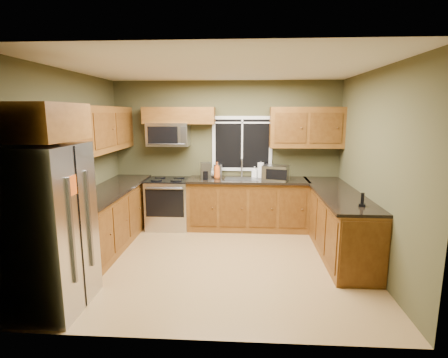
# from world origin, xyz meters

# --- Properties ---
(floor) EXTENTS (4.20, 4.20, 0.00)m
(floor) POSITION_xyz_m (0.00, 0.00, 0.00)
(floor) COLOR #9B7544
(floor) RESTS_ON ground
(ceiling) EXTENTS (4.20, 4.20, 0.00)m
(ceiling) POSITION_xyz_m (0.00, 0.00, 2.70)
(ceiling) COLOR white
(ceiling) RESTS_ON back_wall
(back_wall) EXTENTS (4.20, 0.00, 4.20)m
(back_wall) POSITION_xyz_m (0.00, 1.80, 1.35)
(back_wall) COLOR #454327
(back_wall) RESTS_ON ground
(front_wall) EXTENTS (4.20, 0.00, 4.20)m
(front_wall) POSITION_xyz_m (0.00, -1.80, 1.35)
(front_wall) COLOR #454327
(front_wall) RESTS_ON ground
(left_wall) EXTENTS (0.00, 3.60, 3.60)m
(left_wall) POSITION_xyz_m (-2.10, 0.00, 1.35)
(left_wall) COLOR #454327
(left_wall) RESTS_ON ground
(right_wall) EXTENTS (0.00, 3.60, 3.60)m
(right_wall) POSITION_xyz_m (2.10, 0.00, 1.35)
(right_wall) COLOR #454327
(right_wall) RESTS_ON ground
(window) EXTENTS (1.12, 0.03, 1.02)m
(window) POSITION_xyz_m (0.30, 1.78, 1.55)
(window) COLOR white
(window) RESTS_ON back_wall
(base_cabinets_left) EXTENTS (0.60, 2.65, 0.90)m
(base_cabinets_left) POSITION_xyz_m (-1.80, 0.48, 0.45)
(base_cabinets_left) COLOR brown
(base_cabinets_left) RESTS_ON ground
(countertop_left) EXTENTS (0.65, 2.65, 0.04)m
(countertop_left) POSITION_xyz_m (-1.78, 0.48, 0.92)
(countertop_left) COLOR black
(countertop_left) RESTS_ON base_cabinets_left
(base_cabinets_back) EXTENTS (2.17, 0.60, 0.90)m
(base_cabinets_back) POSITION_xyz_m (0.42, 1.50, 0.45)
(base_cabinets_back) COLOR brown
(base_cabinets_back) RESTS_ON ground
(countertop_back) EXTENTS (2.17, 0.65, 0.04)m
(countertop_back) POSITION_xyz_m (0.42, 1.48, 0.92)
(countertop_back) COLOR black
(countertop_back) RESTS_ON base_cabinets_back
(base_cabinets_peninsula) EXTENTS (0.60, 2.52, 0.90)m
(base_cabinets_peninsula) POSITION_xyz_m (1.80, 0.54, 0.45)
(base_cabinets_peninsula) COLOR brown
(base_cabinets_peninsula) RESTS_ON ground
(countertop_peninsula) EXTENTS (0.65, 2.50, 0.04)m
(countertop_peninsula) POSITION_xyz_m (1.78, 0.55, 0.92)
(countertop_peninsula) COLOR black
(countertop_peninsula) RESTS_ON base_cabinets_peninsula
(upper_cabinets_left) EXTENTS (0.33, 2.65, 0.72)m
(upper_cabinets_left) POSITION_xyz_m (-1.94, 0.48, 1.86)
(upper_cabinets_left) COLOR brown
(upper_cabinets_left) RESTS_ON left_wall
(upper_cabinets_back_left) EXTENTS (1.30, 0.33, 0.30)m
(upper_cabinets_back_left) POSITION_xyz_m (-0.85, 1.64, 2.07)
(upper_cabinets_back_left) COLOR brown
(upper_cabinets_back_left) RESTS_ON back_wall
(upper_cabinets_back_right) EXTENTS (1.30, 0.33, 0.72)m
(upper_cabinets_back_right) POSITION_xyz_m (1.45, 1.64, 1.86)
(upper_cabinets_back_right) COLOR brown
(upper_cabinets_back_right) RESTS_ON back_wall
(upper_cabinet_over_fridge) EXTENTS (0.72, 0.90, 0.38)m
(upper_cabinet_over_fridge) POSITION_xyz_m (-1.74, -1.30, 2.03)
(upper_cabinet_over_fridge) COLOR brown
(upper_cabinet_over_fridge) RESTS_ON left_wall
(refrigerator) EXTENTS (0.74, 0.90, 1.80)m
(refrigerator) POSITION_xyz_m (-1.74, -1.30, 0.90)
(refrigerator) COLOR #B7B7BC
(refrigerator) RESTS_ON ground
(range) EXTENTS (0.76, 0.69, 0.94)m
(range) POSITION_xyz_m (-1.05, 1.47, 0.47)
(range) COLOR #B7B7BC
(range) RESTS_ON ground
(microwave) EXTENTS (0.76, 0.41, 0.42)m
(microwave) POSITION_xyz_m (-1.05, 1.61, 1.73)
(microwave) COLOR #B7B7BC
(microwave) RESTS_ON back_wall
(sink) EXTENTS (0.60, 0.42, 0.36)m
(sink) POSITION_xyz_m (0.30, 1.49, 0.95)
(sink) COLOR slate
(sink) RESTS_ON countertop_back
(toaster_oven) EXTENTS (0.51, 0.45, 0.27)m
(toaster_oven) POSITION_xyz_m (0.90, 1.37, 1.07)
(toaster_oven) COLOR #B7B7BC
(toaster_oven) RESTS_ON countertop_back
(coffee_maker) EXTENTS (0.22, 0.27, 0.30)m
(coffee_maker) POSITION_xyz_m (-0.35, 1.44, 1.08)
(coffee_maker) COLOR slate
(coffee_maker) RESTS_ON countertop_back
(kettle) EXTENTS (0.17, 0.17, 0.29)m
(kettle) POSITION_xyz_m (-0.14, 1.64, 1.07)
(kettle) COLOR #B7B7BC
(kettle) RESTS_ON countertop_back
(paper_towel_roll) EXTENTS (0.15, 0.15, 0.31)m
(paper_towel_roll) POSITION_xyz_m (0.65, 1.64, 1.08)
(paper_towel_roll) COLOR white
(paper_towel_roll) RESTS_ON countertop_back
(soap_bottle_a) EXTENTS (0.14, 0.14, 0.30)m
(soap_bottle_a) POSITION_xyz_m (-0.15, 1.51, 1.09)
(soap_bottle_a) COLOR #E95A15
(soap_bottle_a) RESTS_ON countertop_back
(soap_bottle_b) EXTENTS (0.11, 0.11, 0.20)m
(soap_bottle_b) POSITION_xyz_m (0.54, 1.67, 1.04)
(soap_bottle_b) COLOR white
(soap_bottle_b) RESTS_ON countertop_back
(soap_bottle_c) EXTENTS (0.15, 0.15, 0.16)m
(soap_bottle_c) POSITION_xyz_m (-0.25, 1.67, 1.02)
(soap_bottle_c) COLOR white
(soap_bottle_c) RESTS_ON countertop_back
(cordless_phone) EXTENTS (0.10, 0.10, 0.18)m
(cordless_phone) POSITION_xyz_m (1.87, -0.31, 0.99)
(cordless_phone) COLOR black
(cordless_phone) RESTS_ON countertop_peninsula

